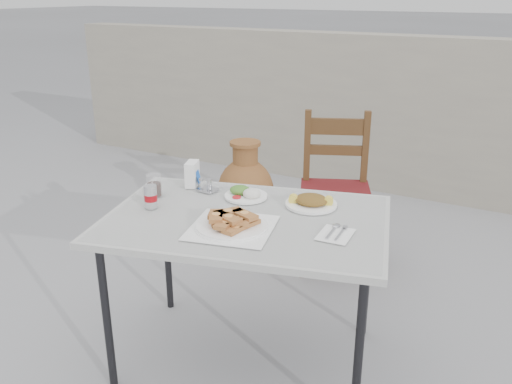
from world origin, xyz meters
The scene contains 13 objects.
ground centered at (0.00, 0.00, 0.00)m, with size 80.00×80.00×0.00m, color slate.
cafe_table centered at (0.12, 0.07, 0.63)m, with size 1.26×1.01×0.67m.
pide_plate centered at (0.13, -0.05, 0.70)m, with size 0.37×0.37×0.06m.
salad_rice_plate centered at (0.01, 0.25, 0.69)m, with size 0.19×0.19×0.05m.
salad_chopped_plate centered at (0.30, 0.30, 0.69)m, with size 0.21×0.21×0.05m.
soda_can centered at (-0.27, -0.04, 0.72)m, with size 0.05×0.05×0.10m.
cola_glass centered at (-0.34, 0.08, 0.71)m, with size 0.07×0.07×0.09m.
napkin_holder centered at (-0.27, 0.26, 0.73)m, with size 0.08×0.10×0.11m.
condiment_caddy centered at (-0.17, 0.24, 0.69)m, with size 0.09×0.07×0.06m.
cutlery_napkin centered at (0.49, 0.09, 0.68)m, with size 0.13×0.16×0.01m.
chair centered at (0.11, 1.10, 0.45)m, with size 0.51×0.51×0.88m.
terracotta_urn centered at (-0.49, 1.13, 0.30)m, with size 0.37×0.37×0.64m.
back_wall centered at (0.00, 2.50, 0.60)m, with size 6.00×0.25×1.20m, color gray.
Camera 1 is at (1.10, -1.64, 1.51)m, focal length 38.00 mm.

